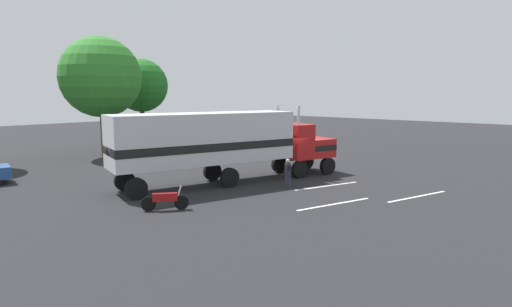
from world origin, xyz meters
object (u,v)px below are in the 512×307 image
object	(u,v)px
semi_truck	(222,141)
person_bystander	(288,172)
tree_center	(101,77)
motorcycle	(165,200)
tree_right	(141,86)

from	to	relation	value
semi_truck	person_bystander	bearing A→B (deg)	-63.98
semi_truck	tree_center	xyz separation A→B (m)	(0.57, 14.93, 4.02)
person_bystander	tree_center	xyz separation A→B (m)	(-1.14, 18.44, 5.65)
person_bystander	semi_truck	bearing A→B (deg)	116.02
person_bystander	motorcycle	bearing A→B (deg)	170.48
motorcycle	tree_center	distance (m)	19.28
tree_center	tree_right	distance (m)	6.90
motorcycle	tree_right	world-z (taller)	tree_right
tree_center	tree_right	xyz separation A→B (m)	(5.96, 3.44, -0.54)
semi_truck	tree_right	world-z (taller)	tree_right
semi_truck	tree_right	distance (m)	19.81
tree_right	person_bystander	bearing A→B (deg)	-102.41
tree_center	tree_right	size ratio (longest dim) A/B	1.14
semi_truck	tree_center	distance (m)	15.48
tree_right	semi_truck	bearing A→B (deg)	-109.56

